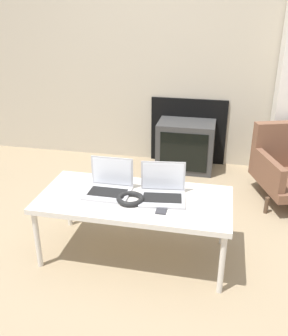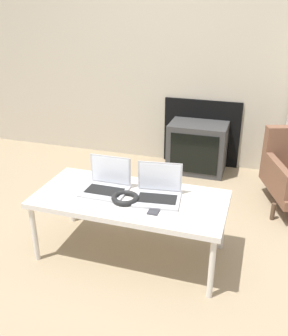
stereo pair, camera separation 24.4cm
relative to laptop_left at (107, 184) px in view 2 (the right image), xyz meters
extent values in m
plane|color=#998466|center=(0.19, -0.17, -0.50)|extent=(14.00, 14.00, 0.00)
cube|color=#B7AD99|center=(0.19, 1.76, 0.80)|extent=(7.00, 0.06, 2.60)
cube|color=black|center=(0.36, 1.72, -0.15)|extent=(0.81, 0.03, 0.71)
cube|color=silver|center=(0.19, -0.04, -0.06)|extent=(1.27, 0.60, 0.04)
cylinder|color=silver|center=(-0.41, -0.30, -0.29)|extent=(0.04, 0.04, 0.42)
cylinder|color=silver|center=(0.78, -0.30, -0.29)|extent=(0.04, 0.04, 0.42)
cylinder|color=silver|center=(-0.41, 0.22, -0.29)|extent=(0.04, 0.04, 0.42)
cylinder|color=silver|center=(0.78, 0.22, -0.29)|extent=(0.04, 0.04, 0.42)
cube|color=#B2B2B7|center=(0.00, -0.04, -0.04)|extent=(0.30, 0.24, 0.02)
cube|color=black|center=(0.00, -0.04, -0.03)|extent=(0.25, 0.13, 0.00)
cube|color=#B2B2B7|center=(0.00, 0.08, 0.07)|extent=(0.29, 0.01, 0.21)
cube|color=white|center=(0.00, 0.07, 0.07)|extent=(0.27, 0.00, 0.19)
cube|color=#B2B2B7|center=(0.37, -0.04, -0.04)|extent=(0.32, 0.28, 0.02)
cube|color=black|center=(0.37, -0.04, -0.03)|extent=(0.27, 0.17, 0.00)
cube|color=#B2B2B7|center=(0.35, 0.08, 0.07)|extent=(0.29, 0.05, 0.21)
cube|color=white|center=(0.35, 0.07, 0.07)|extent=(0.27, 0.04, 0.19)
torus|color=black|center=(0.17, -0.10, -0.03)|extent=(0.18, 0.18, 0.04)
cube|color=#333338|center=(0.39, -0.16, -0.04)|extent=(0.07, 0.13, 0.01)
cube|color=#383838|center=(0.36, 1.52, -0.24)|extent=(0.58, 0.39, 0.51)
cube|color=black|center=(0.36, 1.32, -0.24)|extent=(0.47, 0.01, 0.40)
cube|color=brown|center=(1.13, 0.93, -0.17)|extent=(0.25, 0.57, 0.20)
cylinder|color=#4C3828|center=(1.13, 0.74, -0.43)|extent=(0.04, 0.04, 0.15)
cylinder|color=#4C3828|center=(1.13, 1.28, -0.43)|extent=(0.04, 0.04, 0.15)
camera|label=1|loc=(0.71, -2.16, 1.13)|focal=40.00mm
camera|label=2|loc=(0.94, -2.10, 1.13)|focal=40.00mm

